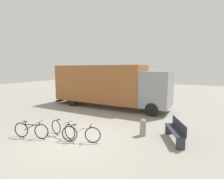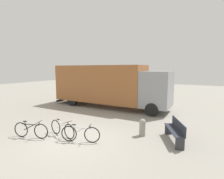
% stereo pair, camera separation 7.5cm
% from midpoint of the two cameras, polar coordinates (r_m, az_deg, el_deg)
% --- Properties ---
extents(ground_plane, '(60.00, 60.00, 0.00)m').
position_cam_midpoint_polar(ground_plane, '(8.14, -12.95, -15.61)').
color(ground_plane, gray).
extents(delivery_truck, '(9.55, 2.66, 3.33)m').
position_cam_midpoint_polar(delivery_truck, '(13.90, -1.46, 1.69)').
color(delivery_truck, '#99592D').
rests_on(delivery_truck, ground).
extents(park_bench, '(1.06, 1.76, 0.91)m').
position_cam_midpoint_polar(park_bench, '(8.06, 19.95, -12.20)').
color(park_bench, '#282D38').
rests_on(park_bench, ground).
extents(bicycle_near, '(1.64, 0.57, 0.77)m').
position_cam_midpoint_polar(bicycle_near, '(8.76, -25.13, -11.91)').
color(bicycle_near, black).
rests_on(bicycle_near, ground).
extents(bicycle_middle, '(1.67, 0.48, 0.77)m').
position_cam_midpoint_polar(bicycle_middle, '(8.46, -16.09, -12.20)').
color(bicycle_middle, black).
rests_on(bicycle_middle, ground).
extents(bicycle_far, '(1.61, 0.65, 0.77)m').
position_cam_midpoint_polar(bicycle_far, '(7.68, -10.39, -14.03)').
color(bicycle_far, black).
rests_on(bicycle_far, ground).
extents(bollard_near_bench, '(0.30, 0.30, 0.80)m').
position_cam_midpoint_polar(bollard_near_bench, '(8.33, 9.78, -11.82)').
color(bollard_near_bench, gray).
rests_on(bollard_near_bench, ground).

